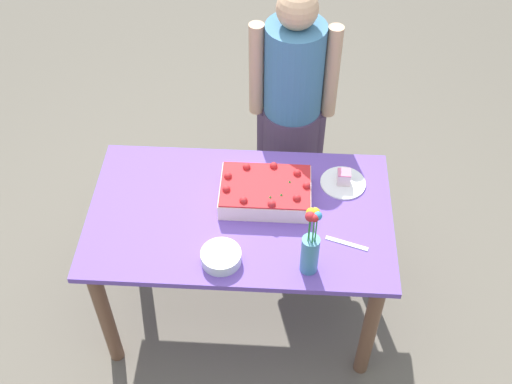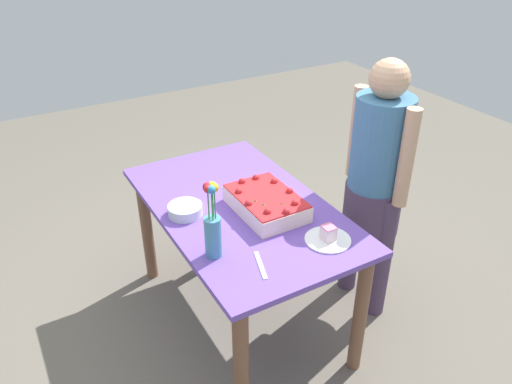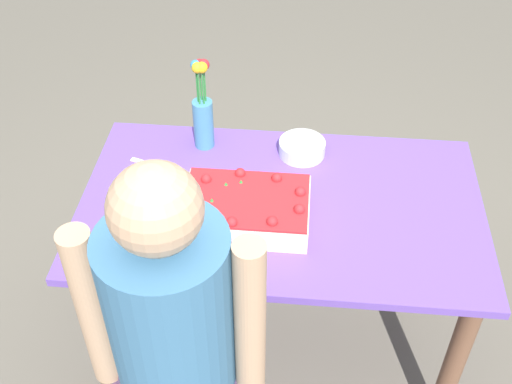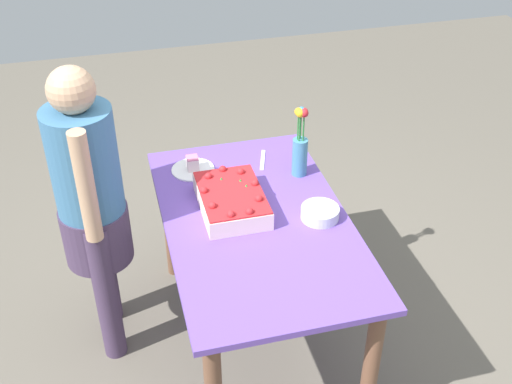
{
  "view_description": "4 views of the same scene",
  "coord_description": "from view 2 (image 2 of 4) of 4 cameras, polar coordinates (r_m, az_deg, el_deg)",
  "views": [
    {
      "loc": [
        0.18,
        -1.91,
        2.97
      ],
      "look_at": [
        0.07,
        0.04,
        0.86
      ],
      "focal_mm": 45.0,
      "sensor_mm": 36.0,
      "label": 1
    },
    {
      "loc": [
        1.94,
        -1.02,
        2.13
      ],
      "look_at": [
        0.1,
        0.04,
        0.89
      ],
      "focal_mm": 35.0,
      "sensor_mm": 36.0,
      "label": 2
    },
    {
      "loc": [
        -0.06,
        1.62,
        2.27
      ],
      "look_at": [
        0.08,
        0.12,
        0.92
      ],
      "focal_mm": 45.0,
      "sensor_mm": 36.0,
      "label": 3
    },
    {
      "loc": [
        -2.22,
        0.58,
        2.52
      ],
      "look_at": [
        0.11,
        -0.03,
        0.84
      ],
      "focal_mm": 45.0,
      "sensor_mm": 36.0,
      "label": 4
    }
  ],
  "objects": [
    {
      "name": "person_standing",
      "position": [
        2.75,
        13.55,
        1.75
      ],
      "size": [
        0.45,
        0.31,
        1.49
      ],
      "rotation": [
        0.0,
        0.0,
        -1.57
      ],
      "color": "#463551",
      "rests_on": "ground_plane"
    },
    {
      "name": "cake_knife",
      "position": [
        2.18,
        0.53,
        -8.35
      ],
      "size": [
        0.19,
        0.08,
        0.0
      ],
      "primitive_type": "cube",
      "rotation": [
        0.0,
        0.0,
        5.97
      ],
      "color": "silver",
      "rests_on": "dining_table"
    },
    {
      "name": "ground_plane",
      "position": [
        3.06,
        -1.59,
        -13.87
      ],
      "size": [
        8.0,
        8.0,
        0.0
      ],
      "primitive_type": "plane",
      "color": "#655E52"
    },
    {
      "name": "flower_vase",
      "position": [
        2.16,
        -4.99,
        -3.99
      ],
      "size": [
        0.07,
        0.07,
        0.37
      ],
      "color": "teal",
      "rests_on": "dining_table"
    },
    {
      "name": "dining_table",
      "position": [
        2.65,
        -1.78,
        -3.92
      ],
      "size": [
        1.39,
        0.82,
        0.77
      ],
      "color": "#6A49AE",
      "rests_on": "ground_plane"
    },
    {
      "name": "fruit_bowl",
      "position": [
        2.52,
        -8.09,
        -2.04
      ],
      "size": [
        0.17,
        0.17,
        0.05
      ],
      "primitive_type": "cylinder",
      "color": "silver",
      "rests_on": "dining_table"
    },
    {
      "name": "serving_plate_with_slice",
      "position": [
        2.34,
        8.23,
        -5.12
      ],
      "size": [
        0.22,
        0.22,
        0.08
      ],
      "color": "white",
      "rests_on": "dining_table"
    },
    {
      "name": "sheet_cake",
      "position": [
        2.51,
        1.15,
        -1.23
      ],
      "size": [
        0.42,
        0.29,
        0.12
      ],
      "color": "#FFDFD0",
      "rests_on": "dining_table"
    }
  ]
}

